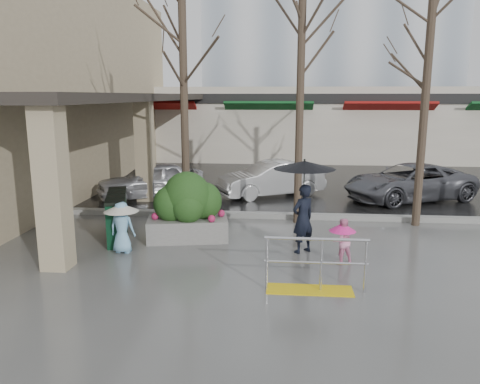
% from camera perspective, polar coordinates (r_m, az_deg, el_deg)
% --- Properties ---
extents(ground, '(120.00, 120.00, 0.00)m').
position_cam_1_polar(ground, '(10.11, 0.63, -8.92)').
color(ground, '#51514F').
rests_on(ground, ground).
extents(street_asphalt, '(120.00, 36.00, 0.01)m').
position_cam_1_polar(street_asphalt, '(31.64, 3.85, 5.21)').
color(street_asphalt, black).
rests_on(street_asphalt, ground).
extents(curb, '(120.00, 0.30, 0.15)m').
position_cam_1_polar(curb, '(13.90, 1.96, -2.83)').
color(curb, gray).
rests_on(curb, ground).
extents(near_building, '(6.00, 18.00, 8.00)m').
position_cam_1_polar(near_building, '(19.98, -24.55, 11.93)').
color(near_building, tan).
rests_on(near_building, ground).
extents(canopy_slab, '(2.80, 18.00, 0.25)m').
position_cam_1_polar(canopy_slab, '(18.30, -12.70, 11.62)').
color(canopy_slab, '#2D2823').
rests_on(canopy_slab, pillar_front).
extents(pillar_front, '(0.55, 0.55, 3.50)m').
position_cam_1_polar(pillar_front, '(10.24, -21.92, 0.66)').
color(pillar_front, tan).
rests_on(pillar_front, ground).
extents(pillar_back, '(0.55, 0.55, 3.50)m').
position_cam_1_polar(pillar_back, '(16.22, -11.52, 5.05)').
color(pillar_back, tan).
rests_on(pillar_back, ground).
extents(storefront_row, '(34.00, 6.74, 4.00)m').
position_cam_1_polar(storefront_row, '(27.47, 7.92, 8.35)').
color(storefront_row, beige).
rests_on(storefront_row, ground).
extents(handrail, '(1.90, 0.50, 1.03)m').
position_cam_1_polar(handrail, '(8.85, 8.93, -9.54)').
color(handrail, yellow).
rests_on(handrail, ground).
extents(tree_west, '(3.20, 3.20, 6.80)m').
position_cam_1_polar(tree_west, '(13.41, -7.00, 18.14)').
color(tree_west, '#382B21').
rests_on(tree_west, ground).
extents(tree_midwest, '(3.20, 3.20, 7.00)m').
position_cam_1_polar(tree_midwest, '(13.15, 7.54, 18.91)').
color(tree_midwest, '#382B21').
rests_on(tree_midwest, ground).
extents(tree_mideast, '(3.20, 3.20, 6.50)m').
position_cam_1_polar(tree_mideast, '(13.62, 22.10, 16.35)').
color(tree_mideast, '#382B21').
rests_on(tree_mideast, ground).
extents(woman, '(1.40, 1.40, 2.18)m').
position_cam_1_polar(woman, '(10.64, 7.77, -0.03)').
color(woman, black).
rests_on(woman, ground).
extents(child_pink, '(0.58, 0.58, 1.00)m').
position_cam_1_polar(child_pink, '(10.29, 12.34, -5.44)').
color(child_pink, pink).
rests_on(child_pink, ground).
extents(child_blue, '(0.79, 0.79, 1.20)m').
position_cam_1_polar(child_blue, '(11.03, -14.21, -3.51)').
color(child_blue, '#80BCE4').
rests_on(child_blue, ground).
extents(planter, '(2.13, 1.34, 1.73)m').
position_cam_1_polar(planter, '(11.72, -6.38, -1.87)').
color(planter, slate).
rests_on(planter, ground).
extents(news_boxes, '(1.04, 2.08, 1.14)m').
position_cam_1_polar(news_boxes, '(12.25, -14.74, -2.83)').
color(news_boxes, '#0B341E').
rests_on(news_boxes, ground).
extents(car_a, '(3.96, 3.05, 1.26)m').
position_cam_1_polar(car_a, '(16.78, -10.85, 1.43)').
color(car_a, '#B9B9BE').
rests_on(car_a, ground).
extents(car_b, '(4.01, 2.95, 1.26)m').
position_cam_1_polar(car_b, '(16.81, 3.83, 1.63)').
color(car_b, silver).
rests_on(car_b, ground).
extents(car_c, '(4.99, 3.73, 1.26)m').
position_cam_1_polar(car_c, '(17.11, 19.91, 1.13)').
color(car_c, '#5C5E64').
rests_on(car_c, ground).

